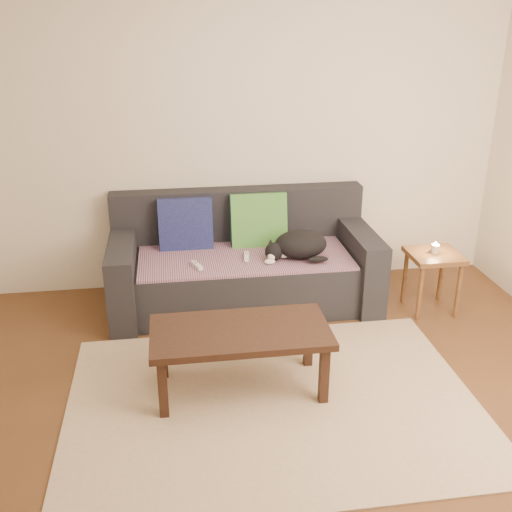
# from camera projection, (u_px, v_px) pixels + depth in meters

# --- Properties ---
(ground) EXTENTS (4.50, 4.50, 0.00)m
(ground) POSITION_uv_depth(u_px,v_px,m) (277.00, 419.00, 3.54)
(ground) COLOR brown
(ground) RESTS_ON ground
(back_wall) EXTENTS (4.50, 0.04, 2.60)m
(back_wall) POSITION_uv_depth(u_px,v_px,m) (236.00, 134.00, 4.87)
(back_wall) COLOR beige
(back_wall) RESTS_ON ground
(sofa) EXTENTS (2.10, 0.94, 0.87)m
(sofa) POSITION_uv_depth(u_px,v_px,m) (243.00, 266.00, 4.86)
(sofa) COLOR #232328
(sofa) RESTS_ON ground
(throw_blanket) EXTENTS (1.66, 0.74, 0.02)m
(throw_blanket) POSITION_uv_depth(u_px,v_px,m) (245.00, 257.00, 4.73)
(throw_blanket) COLOR #412B50
(throw_blanket) RESTS_ON sofa
(cushion_navy) EXTENTS (0.43, 0.16, 0.44)m
(cushion_navy) POSITION_uv_depth(u_px,v_px,m) (186.00, 225.00, 4.83)
(cushion_navy) COLOR #0F1541
(cushion_navy) RESTS_ON throw_blanket
(cushion_green) EXTENTS (0.46, 0.21, 0.47)m
(cushion_green) POSITION_uv_depth(u_px,v_px,m) (259.00, 221.00, 4.91)
(cushion_green) COLOR #0D5744
(cushion_green) RESTS_ON throw_blanket
(cat) EXTENTS (0.56, 0.45, 0.22)m
(cat) POSITION_uv_depth(u_px,v_px,m) (298.00, 245.00, 4.66)
(cat) COLOR black
(cat) RESTS_ON throw_blanket
(wii_remote_a) EXTENTS (0.09, 0.15, 0.03)m
(wii_remote_a) POSITION_uv_depth(u_px,v_px,m) (197.00, 266.00, 4.51)
(wii_remote_a) COLOR white
(wii_remote_a) RESTS_ON throw_blanket
(wii_remote_b) EXTENTS (0.06, 0.15, 0.03)m
(wii_remote_b) POSITION_uv_depth(u_px,v_px,m) (247.00, 256.00, 4.68)
(wii_remote_b) COLOR white
(wii_remote_b) RESTS_ON throw_blanket
(side_table) EXTENTS (0.39, 0.39, 0.49)m
(side_table) POSITION_uv_depth(u_px,v_px,m) (433.00, 263.00, 4.68)
(side_table) COLOR brown
(side_table) RESTS_ON ground
(candle) EXTENTS (0.06, 0.06, 0.09)m
(candle) POSITION_uv_depth(u_px,v_px,m) (435.00, 249.00, 4.64)
(candle) COLOR beige
(candle) RESTS_ON side_table
(rug) EXTENTS (2.50, 1.80, 0.01)m
(rug) POSITION_uv_depth(u_px,v_px,m) (273.00, 403.00, 3.68)
(rug) COLOR tan
(rug) RESTS_ON ground
(coffee_table) EXTENTS (1.10, 0.55, 0.44)m
(coffee_table) POSITION_uv_depth(u_px,v_px,m) (240.00, 337.00, 3.67)
(coffee_table) COLOR black
(coffee_table) RESTS_ON rug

